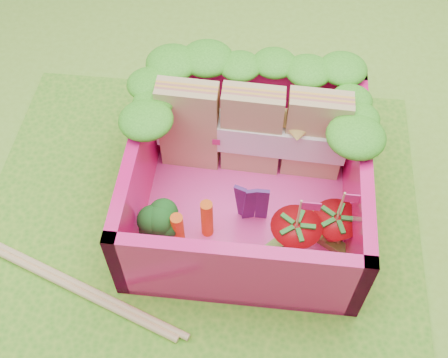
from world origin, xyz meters
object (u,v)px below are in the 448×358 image
broccoli (159,222)px  strawberry_left (294,239)px  chopsticks (22,260)px  sandwich_stack (252,131)px  bento_box (247,178)px  strawberry_right (333,231)px

broccoli → strawberry_left: (0.74, -0.02, -0.02)m
chopsticks → sandwich_stack: bearing=33.3°
sandwich_stack → chopsticks: sandwich_stack is taller
sandwich_stack → strawberry_left: size_ratio=2.18×
broccoli → chopsticks: size_ratio=0.15×
broccoli → strawberry_left: strawberry_left is taller
bento_box → strawberry_right: strawberry_right is taller
bento_box → broccoli: bearing=-146.5°
bento_box → strawberry_left: 0.44m
sandwich_stack → strawberry_right: sandwich_stack is taller
bento_box → sandwich_stack: 0.30m
strawberry_left → chopsticks: (-1.51, -0.20, -0.17)m
bento_box → broccoli: size_ratio=4.17×
bento_box → sandwich_stack: bearing=88.9°
sandwich_stack → broccoli: 0.77m
bento_box → chopsticks: size_ratio=0.64×
sandwich_stack → strawberry_left: (0.28, -0.61, -0.16)m
sandwich_stack → strawberry_left: 0.69m
strawberry_right → chopsticks: bearing=-170.8°
bento_box → chopsticks: bento_box is taller
sandwich_stack → broccoli: bearing=-128.1°
broccoli → strawberry_right: size_ratio=0.62×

